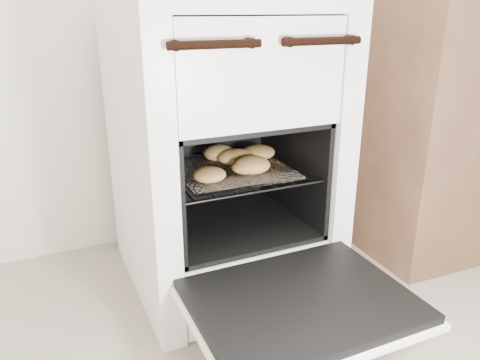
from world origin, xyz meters
name	(u,v)px	position (x,y,z in m)	size (l,w,h in m)	color
stove	(221,151)	(-0.14, 1.19, 0.41)	(0.55, 0.61, 0.84)	white
oven_door	(301,303)	(-0.14, 0.73, 0.18)	(0.50, 0.39, 0.03)	black
oven_rack	(229,170)	(-0.14, 1.13, 0.37)	(0.40, 0.39, 0.01)	black
foil_sheet	(232,170)	(-0.14, 1.11, 0.38)	(0.31, 0.28, 0.01)	white
baked_rolls	(238,159)	(-0.11, 1.13, 0.40)	(0.32, 0.27, 0.05)	tan
counter	(469,97)	(0.86, 1.21, 0.49)	(0.99, 0.66, 0.99)	brown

